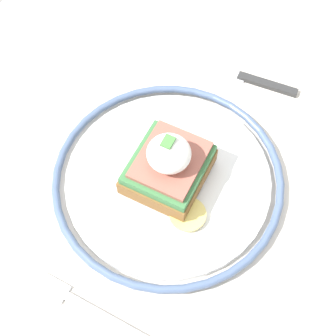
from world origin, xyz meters
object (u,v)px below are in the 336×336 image
at_px(plate, 168,178).
at_px(fork, 88,308).
at_px(knife, 239,76).
at_px(sandwich, 169,166).

height_order(plate, fork, plate).
bearing_deg(knife, fork, 176.27).
height_order(sandwich, knife, sandwich).
relative_size(plate, fork, 1.98).
distance_m(plate, knife, 0.20).
height_order(plate, knife, plate).
bearing_deg(plate, fork, 177.25).
bearing_deg(knife, sandwich, 175.82).
bearing_deg(sandwich, fork, 176.77).
xyz_separation_m(plate, sandwich, (-0.00, -0.00, 0.04)).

